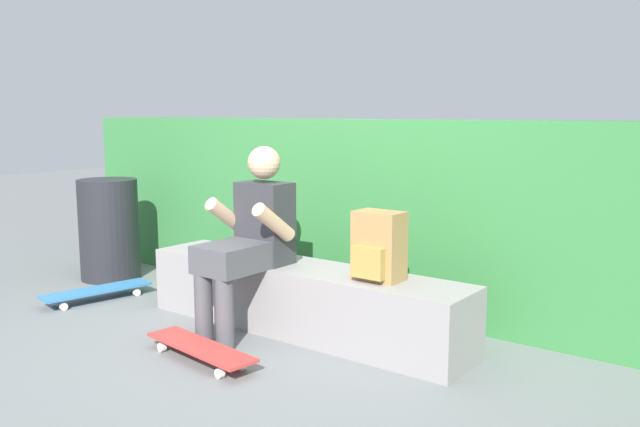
# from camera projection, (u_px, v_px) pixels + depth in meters

# --- Properties ---
(ground_plane) EXTENTS (24.00, 24.00, 0.00)m
(ground_plane) POSITION_uv_depth(u_px,v_px,m) (274.00, 342.00, 4.06)
(ground_plane) COLOR slate
(bench_main) EXTENTS (2.29, 0.46, 0.43)m
(bench_main) POSITION_uv_depth(u_px,v_px,m) (302.00, 299.00, 4.24)
(bench_main) COLOR gray
(bench_main) RESTS_ON ground
(person_skater) EXTENTS (0.49, 0.62, 1.18)m
(person_skater) POSITION_uv_depth(u_px,v_px,m) (250.00, 235.00, 4.16)
(person_skater) COLOR #333338
(person_skater) RESTS_ON ground
(skateboard_near_person) EXTENTS (0.82, 0.30, 0.09)m
(skateboard_near_person) POSITION_uv_depth(u_px,v_px,m) (200.00, 348.00, 3.75)
(skateboard_near_person) COLOR #BC3833
(skateboard_near_person) RESTS_ON ground
(skateboard_beside_bench) EXTENTS (0.34, 0.82, 0.09)m
(skateboard_beside_bench) POSITION_uv_depth(u_px,v_px,m) (97.00, 291.00, 4.95)
(skateboard_beside_bench) COLOR teal
(skateboard_beside_bench) RESTS_ON ground
(backpack_on_bench) EXTENTS (0.28, 0.23, 0.40)m
(backpack_on_bench) POSITION_uv_depth(u_px,v_px,m) (378.00, 247.00, 3.83)
(backpack_on_bench) COLOR #A37A47
(backpack_on_bench) RESTS_ON bench_main
(hedge_row) EXTENTS (6.14, 0.51, 1.34)m
(hedge_row) POSITION_uv_depth(u_px,v_px,m) (395.00, 214.00, 4.76)
(hedge_row) COLOR #34793C
(hedge_row) RESTS_ON ground
(trash_bin) EXTENTS (0.49, 0.49, 0.84)m
(trash_bin) POSITION_uv_depth(u_px,v_px,m) (109.00, 229.00, 5.58)
(trash_bin) COLOR #232328
(trash_bin) RESTS_ON ground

